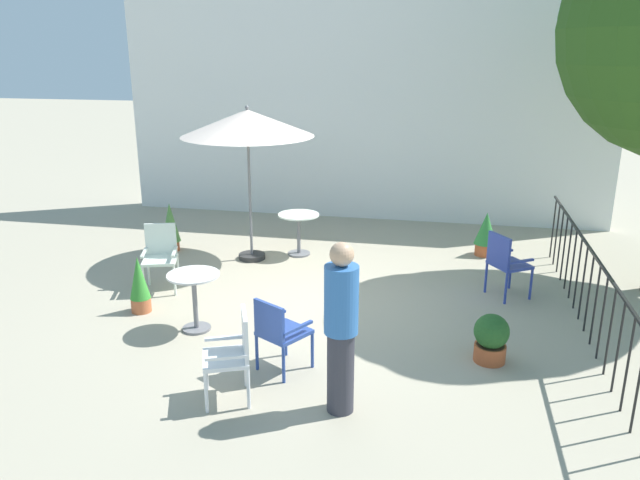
{
  "coord_description": "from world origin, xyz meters",
  "views": [
    {
      "loc": [
        1.69,
        -7.62,
        3.36
      ],
      "look_at": [
        0.0,
        0.54,
        0.74
      ],
      "focal_mm": 34.55,
      "sensor_mm": 36.0,
      "label": 1
    }
  ],
  "objects_px": {
    "patio_chair_1": "(505,260)",
    "potted_plant_1": "(139,284)",
    "cafe_table_0": "(194,292)",
    "potted_plant_3": "(171,226)",
    "potted_plant_2": "(491,338)",
    "patio_chair_3": "(234,350)",
    "potted_plant_0": "(486,233)",
    "patio_umbrella_0": "(247,124)",
    "standing_person": "(341,327)",
    "patio_chair_0": "(160,253)",
    "cafe_table_1": "(299,227)",
    "patio_chair_2": "(279,330)"
  },
  "relations": [
    {
      "from": "potted_plant_2",
      "to": "potted_plant_0",
      "type": "bearing_deg",
      "value": 88.22
    },
    {
      "from": "cafe_table_0",
      "to": "potted_plant_3",
      "type": "relative_size",
      "value": 0.88
    },
    {
      "from": "potted_plant_1",
      "to": "potted_plant_3",
      "type": "height_order",
      "value": "potted_plant_3"
    },
    {
      "from": "patio_chair_3",
      "to": "patio_chair_0",
      "type": "bearing_deg",
      "value": 127.84
    },
    {
      "from": "potted_plant_1",
      "to": "standing_person",
      "type": "height_order",
      "value": "standing_person"
    },
    {
      "from": "cafe_table_0",
      "to": "potted_plant_1",
      "type": "height_order",
      "value": "potted_plant_1"
    },
    {
      "from": "patio_chair_1",
      "to": "standing_person",
      "type": "xyz_separation_m",
      "value": [
        -1.75,
        -3.25,
        0.34
      ]
    },
    {
      "from": "cafe_table_0",
      "to": "potted_plant_0",
      "type": "distance_m",
      "value": 5.18
    },
    {
      "from": "cafe_table_1",
      "to": "potted_plant_2",
      "type": "relative_size",
      "value": 1.26
    },
    {
      "from": "cafe_table_1",
      "to": "patio_chair_2",
      "type": "bearing_deg",
      "value": -79.48
    },
    {
      "from": "patio_umbrella_0",
      "to": "cafe_table_1",
      "type": "height_order",
      "value": "patio_umbrella_0"
    },
    {
      "from": "patio_chair_1",
      "to": "potted_plant_2",
      "type": "xyz_separation_m",
      "value": [
        -0.28,
        -1.95,
        -0.26
      ]
    },
    {
      "from": "potted_plant_0",
      "to": "potted_plant_1",
      "type": "bearing_deg",
      "value": -144.1
    },
    {
      "from": "potted_plant_2",
      "to": "patio_chair_1",
      "type": "bearing_deg",
      "value": 81.86
    },
    {
      "from": "patio_umbrella_0",
      "to": "potted_plant_2",
      "type": "distance_m",
      "value": 5.0
    },
    {
      "from": "potted_plant_1",
      "to": "cafe_table_0",
      "type": "bearing_deg",
      "value": -21.59
    },
    {
      "from": "potted_plant_3",
      "to": "patio_chair_0",
      "type": "bearing_deg",
      "value": -69.65
    },
    {
      "from": "patio_chair_1",
      "to": "patio_chair_2",
      "type": "relative_size",
      "value": 1.1
    },
    {
      "from": "potted_plant_1",
      "to": "patio_chair_3",
      "type": "bearing_deg",
      "value": -42.42
    },
    {
      "from": "patio_umbrella_0",
      "to": "patio_chair_3",
      "type": "distance_m",
      "value": 4.58
    },
    {
      "from": "cafe_table_1",
      "to": "potted_plant_1",
      "type": "relative_size",
      "value": 0.92
    },
    {
      "from": "potted_plant_0",
      "to": "standing_person",
      "type": "bearing_deg",
      "value": -107.38
    },
    {
      "from": "potted_plant_3",
      "to": "cafe_table_1",
      "type": "bearing_deg",
      "value": 6.17
    },
    {
      "from": "potted_plant_1",
      "to": "potted_plant_2",
      "type": "relative_size",
      "value": 1.37
    },
    {
      "from": "potted_plant_2",
      "to": "standing_person",
      "type": "height_order",
      "value": "standing_person"
    },
    {
      "from": "cafe_table_0",
      "to": "potted_plant_2",
      "type": "xyz_separation_m",
      "value": [
        3.52,
        -0.09,
        -0.22
      ]
    },
    {
      "from": "patio_chair_1",
      "to": "potted_plant_1",
      "type": "xyz_separation_m",
      "value": [
        -4.73,
        -1.49,
        -0.16
      ]
    },
    {
      "from": "cafe_table_0",
      "to": "patio_chair_2",
      "type": "height_order",
      "value": "patio_chair_2"
    },
    {
      "from": "potted_plant_1",
      "to": "patio_chair_0",
      "type": "bearing_deg",
      "value": 96.02
    },
    {
      "from": "patio_umbrella_0",
      "to": "patio_chair_2",
      "type": "xyz_separation_m",
      "value": [
        1.43,
        -3.49,
        -1.72
      ]
    },
    {
      "from": "patio_chair_3",
      "to": "potted_plant_2",
      "type": "bearing_deg",
      "value": 27.2
    },
    {
      "from": "patio_chair_1",
      "to": "standing_person",
      "type": "distance_m",
      "value": 3.71
    },
    {
      "from": "potted_plant_1",
      "to": "potted_plant_3",
      "type": "relative_size",
      "value": 0.91
    },
    {
      "from": "cafe_table_1",
      "to": "potted_plant_2",
      "type": "distance_m",
      "value": 4.34
    },
    {
      "from": "patio_chair_1",
      "to": "potted_plant_0",
      "type": "xyz_separation_m",
      "value": [
        -0.16,
        1.82,
        -0.15
      ]
    },
    {
      "from": "cafe_table_0",
      "to": "potted_plant_1",
      "type": "xyz_separation_m",
      "value": [
        -0.93,
        0.37,
        -0.13
      ]
    },
    {
      "from": "patio_chair_0",
      "to": "standing_person",
      "type": "bearing_deg",
      "value": -40.09
    },
    {
      "from": "patio_umbrella_0",
      "to": "patio_chair_2",
      "type": "bearing_deg",
      "value": -67.72
    },
    {
      "from": "patio_umbrella_0",
      "to": "potted_plant_1",
      "type": "xyz_separation_m",
      "value": [
        -0.79,
        -2.34,
        -1.83
      ]
    },
    {
      "from": "patio_chair_1",
      "to": "patio_chair_3",
      "type": "distance_m",
      "value": 4.3
    },
    {
      "from": "cafe_table_1",
      "to": "patio_umbrella_0",
      "type": "bearing_deg",
      "value": -152.45
    },
    {
      "from": "potted_plant_1",
      "to": "patio_chair_1",
      "type": "bearing_deg",
      "value": 17.51
    },
    {
      "from": "cafe_table_1",
      "to": "patio_chair_1",
      "type": "height_order",
      "value": "patio_chair_1"
    },
    {
      "from": "cafe_table_0",
      "to": "potted_plant_1",
      "type": "bearing_deg",
      "value": 158.41
    },
    {
      "from": "standing_person",
      "to": "patio_chair_3",
      "type": "bearing_deg",
      "value": -179.83
    },
    {
      "from": "cafe_table_0",
      "to": "standing_person",
      "type": "height_order",
      "value": "standing_person"
    },
    {
      "from": "patio_chair_0",
      "to": "patio_chair_2",
      "type": "xyz_separation_m",
      "value": [
        2.3,
        -1.98,
        -0.05
      ]
    },
    {
      "from": "potted_plant_2",
      "to": "standing_person",
      "type": "relative_size",
      "value": 0.33
    },
    {
      "from": "patio_umbrella_0",
      "to": "standing_person",
      "type": "xyz_separation_m",
      "value": [
        2.2,
        -4.1,
        -1.33
      ]
    },
    {
      "from": "potted_plant_3",
      "to": "potted_plant_2",
      "type": "bearing_deg",
      "value": -29.66
    }
  ]
}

